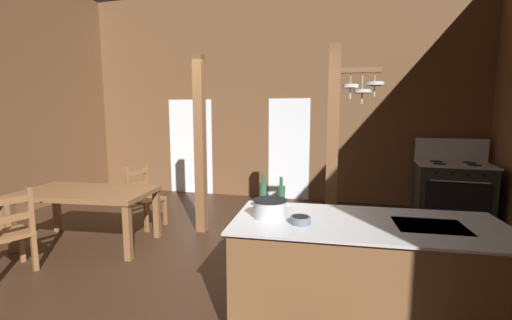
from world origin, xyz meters
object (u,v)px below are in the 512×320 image
(bottle_short_on_counter, at_px, (281,198))
(bottle_tall_on_counter, at_px, (263,193))
(kitchen_island, at_px, (365,273))
(dining_table, at_px, (87,197))
(ladderback_chair_near_window, at_px, (144,198))
(stove_range, at_px, (452,190))
(mixing_bowl_on_counter, at_px, (300,220))
(stockpot_on_counter, at_px, (270,208))
(ladderback_chair_by_post, at_px, (8,234))

(bottle_short_on_counter, bearing_deg, bottle_tall_on_counter, 141.08)
(kitchen_island, height_order, bottle_tall_on_counter, bottle_tall_on_counter)
(dining_table, xyz_separation_m, ladderback_chair_near_window, (0.29, 0.86, -0.20))
(dining_table, bearing_deg, stove_range, 26.83)
(kitchen_island, distance_m, mixing_bowl_on_counter, 0.72)
(dining_table, height_order, stockpot_on_counter, stockpot_on_counter)
(dining_table, distance_m, ladderback_chair_by_post, 0.98)
(mixing_bowl_on_counter, bearing_deg, ladderback_chair_near_window, 144.60)
(mixing_bowl_on_counter, height_order, bottle_short_on_counter, bottle_short_on_counter)
(ladderback_chair_near_window, bearing_deg, kitchen_island, -28.35)
(stockpot_on_counter, distance_m, bottle_short_on_counter, 0.21)
(bottle_short_on_counter, bearing_deg, stove_range, 55.35)
(stove_range, height_order, bottle_tall_on_counter, stove_range)
(stockpot_on_counter, height_order, bottle_short_on_counter, bottle_short_on_counter)
(stove_range, xyz_separation_m, bottle_short_on_counter, (-2.29, -3.31, 0.52))
(ladderback_chair_by_post, xyz_separation_m, mixing_bowl_on_counter, (3.19, -0.11, 0.46))
(ladderback_chair_by_post, height_order, mixing_bowl_on_counter, ladderback_chair_by_post)
(stove_range, distance_m, stockpot_on_counter, 4.25)
(kitchen_island, xyz_separation_m, ladderback_chair_by_post, (-3.70, -0.07, 0.01))
(ladderback_chair_by_post, relative_size, stockpot_on_counter, 2.67)
(mixing_bowl_on_counter, distance_m, bottle_short_on_counter, 0.37)
(ladderback_chair_by_post, bearing_deg, ladderback_chair_near_window, 74.44)
(dining_table, xyz_separation_m, stockpot_on_counter, (2.70, -0.95, 0.31))
(stockpot_on_counter, xyz_separation_m, bottle_short_on_counter, (0.06, 0.19, 0.05))
(kitchen_island, xyz_separation_m, mixing_bowl_on_counter, (-0.52, -0.18, 0.47))
(ladderback_chair_near_window, height_order, ladderback_chair_by_post, same)
(dining_table, relative_size, ladderback_chair_by_post, 1.88)
(ladderback_chair_by_post, bearing_deg, stockpot_on_counter, -0.35)
(ladderback_chair_by_post, relative_size, mixing_bowl_on_counter, 5.83)
(stove_range, bearing_deg, stockpot_on_counter, -123.79)
(stove_range, height_order, mixing_bowl_on_counter, stove_range)
(dining_table, height_order, ladderback_chair_by_post, ladderback_chair_by_post)
(ladderback_chair_by_post, height_order, bottle_tall_on_counter, bottle_tall_on_counter)
(ladderback_chair_by_post, xyz_separation_m, bottle_tall_on_counter, (2.77, 0.34, 0.55))
(dining_table, relative_size, stockpot_on_counter, 5.01)
(dining_table, relative_size, mixing_bowl_on_counter, 10.97)
(stove_range, xyz_separation_m, mixing_bowl_on_counter, (-2.08, -3.60, 0.43))
(ladderback_chair_near_window, bearing_deg, bottle_short_on_counter, -33.21)
(ladderback_chair_near_window, xyz_separation_m, ladderback_chair_by_post, (-0.50, -1.80, 0.00))
(ladderback_chair_by_post, height_order, bottle_short_on_counter, bottle_short_on_counter)
(kitchen_island, bearing_deg, bottle_tall_on_counter, 163.68)
(stove_range, relative_size, ladderback_chair_by_post, 1.39)
(mixing_bowl_on_counter, distance_m, bottle_tall_on_counter, 0.62)
(ladderback_chair_by_post, bearing_deg, bottle_short_on_counter, 3.39)
(kitchen_island, distance_m, ladderback_chair_near_window, 3.64)
(stove_range, height_order, bottle_short_on_counter, stove_range)
(ladderback_chair_by_post, distance_m, bottle_tall_on_counter, 2.84)
(kitchen_island, bearing_deg, ladderback_chair_near_window, 151.65)
(ladderback_chair_near_window, height_order, bottle_tall_on_counter, bottle_tall_on_counter)
(stockpot_on_counter, bearing_deg, ladderback_chair_near_window, 143.13)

